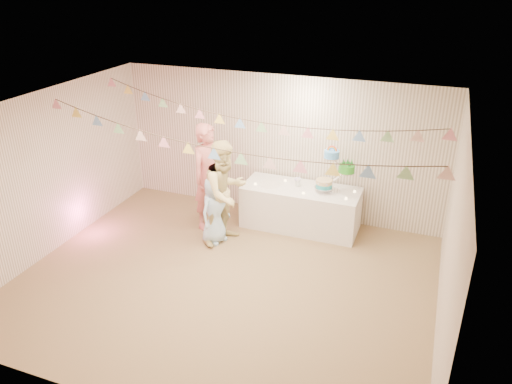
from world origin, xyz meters
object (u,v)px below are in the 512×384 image
(cake_stand, at_px, (335,171))
(person_adult_b, at_px, (225,192))
(person_child, at_px, (214,210))
(person_adult_a, at_px, (209,177))
(table, at_px, (301,208))

(cake_stand, distance_m, person_adult_b, 1.87)
(cake_stand, height_order, person_child, cake_stand)
(cake_stand, distance_m, person_child, 2.12)
(person_adult_a, xyz_separation_m, person_child, (0.31, -0.48, -0.37))
(cake_stand, bearing_deg, table, -174.81)
(table, relative_size, person_adult_a, 1.07)
(table, xyz_separation_m, person_adult_b, (-1.05, -0.89, 0.51))
(cake_stand, relative_size, person_adult_a, 0.40)
(table, height_order, cake_stand, cake_stand)
(table, xyz_separation_m, person_adult_a, (-1.52, -0.51, 0.57))
(person_child, bearing_deg, table, -31.63)
(cake_stand, bearing_deg, person_adult_b, -149.46)
(person_adult_a, bearing_deg, cake_stand, -52.55)
(person_child, bearing_deg, cake_stand, -40.34)
(table, xyz_separation_m, cake_stand, (0.55, 0.05, 0.75))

